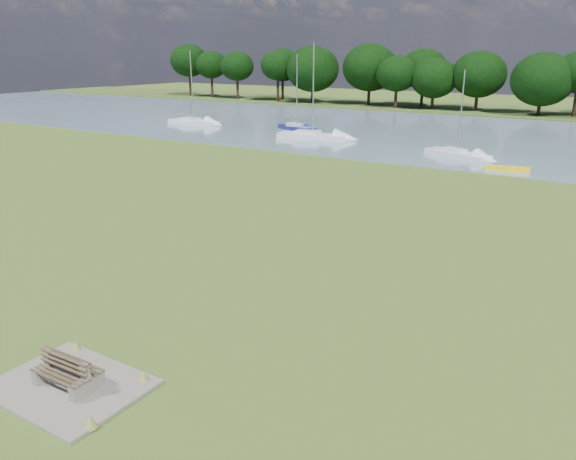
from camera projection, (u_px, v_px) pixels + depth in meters
The scene contains 11 objects.
ground at pixel (314, 248), 27.19m from camera, with size 220.00×220.00×0.00m, color #5C732F.
river at pixel (505, 139), 61.06m from camera, with size 220.00×40.00×0.10m, color slate.
far_bank at pixel (548, 114), 85.25m from camera, with size 220.00×20.00×0.40m, color #4C6626.
concrete_pad at pixel (69, 386), 15.88m from camera, with size 4.20×3.20×0.10m, color gray.
bench_pair at pixel (68, 372), 15.74m from camera, with size 1.89×1.15×1.00m.
kayak at pixel (507, 169), 44.46m from camera, with size 3.43×0.80×0.34m, color yellow.
tree_line at pixel (533, 72), 81.29m from camera, with size 137.67×8.57×10.38m.
sailboat_1 at pixel (296, 126), 67.33m from camera, with size 5.90×3.74×8.76m.
sailboat_3 at pixel (457, 152), 50.39m from camera, with size 6.50×4.13×7.52m.
sailboat_4 at pixel (193, 120), 72.77m from camera, with size 7.28×2.16×9.14m.
sailboat_5 at pixel (312, 134), 60.62m from camera, with size 7.90×3.44×9.96m.
Camera 1 is at (12.58, -22.37, 9.10)m, focal length 35.00 mm.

